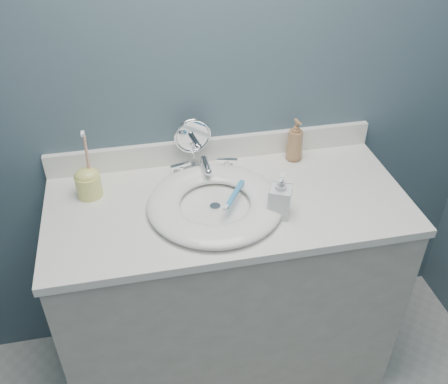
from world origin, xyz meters
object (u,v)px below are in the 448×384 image
object	(u,v)px
soap_bottle_amber	(295,140)
toothbrush_holder	(88,181)
makeup_mirror	(193,141)
soap_bottle_clear	(280,195)

from	to	relation	value
soap_bottle_amber	toothbrush_holder	world-z (taller)	toothbrush_holder
makeup_mirror	soap_bottle_clear	distance (m)	0.40
makeup_mirror	toothbrush_holder	distance (m)	0.39
soap_bottle_clear	toothbrush_holder	size ratio (longest dim) A/B	0.63
soap_bottle_clear	toothbrush_holder	distance (m)	0.65
makeup_mirror	soap_bottle_amber	bearing A→B (deg)	-7.47
soap_bottle_amber	soap_bottle_clear	world-z (taller)	soap_bottle_amber
makeup_mirror	soap_bottle_clear	bearing A→B (deg)	-59.44
soap_bottle_amber	soap_bottle_clear	xyz separation A→B (m)	(-0.15, -0.31, -0.01)
makeup_mirror	toothbrush_holder	xyz separation A→B (m)	(-0.37, -0.10, -0.05)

